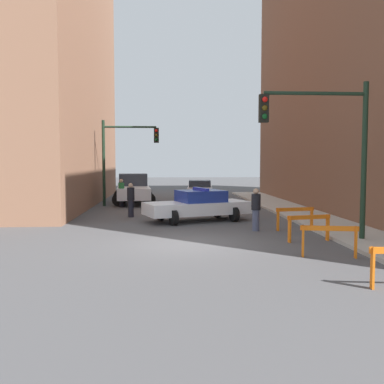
% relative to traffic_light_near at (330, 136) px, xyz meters
% --- Properties ---
extents(ground_plane, '(120.00, 120.00, 0.00)m').
position_rel_traffic_light_near_xyz_m(ground_plane, '(-4.73, 0.08, -3.53)').
color(ground_plane, '#4C4C4F').
extents(sidewalk_right, '(2.40, 44.00, 0.12)m').
position_rel_traffic_light_near_xyz_m(sidewalk_right, '(1.47, 0.08, -3.47)').
color(sidewalk_right, '#B2ADA3').
rests_on(sidewalk_right, ground_plane).
extents(traffic_light_near, '(3.64, 0.35, 5.20)m').
position_rel_traffic_light_near_xyz_m(traffic_light_near, '(0.00, 0.00, 0.00)').
color(traffic_light_near, black).
rests_on(traffic_light_near, sidewalk_right).
extents(traffic_light_far, '(3.44, 0.35, 5.20)m').
position_rel_traffic_light_near_xyz_m(traffic_light_far, '(-8.03, 12.46, -0.13)').
color(traffic_light_far, black).
rests_on(traffic_light_far, ground_plane).
extents(police_car, '(5.05, 3.32, 1.52)m').
position_rel_traffic_light_near_xyz_m(police_car, '(-3.94, 5.44, -2.81)').
color(police_car, white).
rests_on(police_car, ground_plane).
extents(white_truck, '(2.94, 5.55, 1.90)m').
position_rel_traffic_light_near_xyz_m(white_truck, '(-7.48, 14.20, -2.62)').
color(white_truck, silver).
rests_on(white_truck, ground_plane).
extents(parked_car_near, '(2.52, 4.44, 1.31)m').
position_rel_traffic_light_near_xyz_m(parked_car_near, '(-2.80, 18.04, -2.86)').
color(parked_car_near, silver).
rests_on(parked_car_near, ground_plane).
extents(pedestrian_crossing, '(0.48, 0.48, 1.66)m').
position_rel_traffic_light_near_xyz_m(pedestrian_crossing, '(-7.09, 7.06, -2.67)').
color(pedestrian_crossing, black).
rests_on(pedestrian_crossing, ground_plane).
extents(pedestrian_corner, '(0.51, 0.51, 1.66)m').
position_rel_traffic_light_near_xyz_m(pedestrian_corner, '(-8.03, 11.89, -2.67)').
color(pedestrian_corner, black).
rests_on(pedestrian_corner, ground_plane).
extents(pedestrian_sidewalk, '(0.37, 0.37, 1.66)m').
position_rel_traffic_light_near_xyz_m(pedestrian_sidewalk, '(-1.90, 2.54, -2.67)').
color(pedestrian_sidewalk, '#474C66').
rests_on(pedestrian_sidewalk, ground_plane).
extents(barrier_mid, '(1.58, 0.43, 0.90)m').
position_rel_traffic_light_near_xyz_m(barrier_mid, '(-0.84, -2.22, -2.91)').
color(barrier_mid, orange).
rests_on(barrier_mid, ground_plane).
extents(barrier_back, '(1.58, 0.46, 0.90)m').
position_rel_traffic_light_near_xyz_m(barrier_back, '(-0.60, 0.18, -2.91)').
color(barrier_back, orange).
rests_on(barrier_back, ground_plane).
extents(barrier_corner, '(1.59, 0.40, 0.90)m').
position_rel_traffic_light_near_xyz_m(barrier_corner, '(-0.34, 2.56, -2.91)').
color(barrier_corner, orange).
rests_on(barrier_corner, ground_plane).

